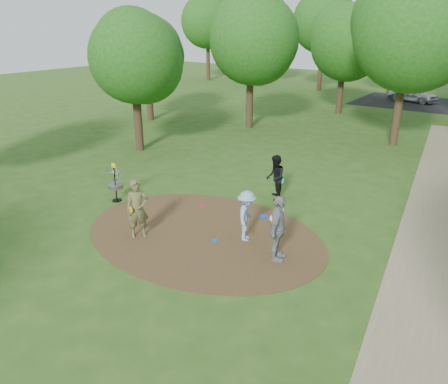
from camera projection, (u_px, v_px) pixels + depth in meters
The scene contains 13 objects.
ground at pixel (203, 234), 14.44m from camera, with size 100.00×100.00×0.00m, color #2D5119.
dirt_clearing at pixel (203, 233), 14.43m from camera, with size 8.40×8.40×0.02m, color #47301C.
footpath at pixel (426, 267), 12.47m from camera, with size 2.00×40.00×0.01m, color #8C7A5B.
parking_lot at pixel (444, 106), 36.17m from camera, with size 14.00×8.00×0.01m, color black.
player_observer_with_disc at pixel (137, 209), 13.90m from camera, with size 0.80×0.85×1.95m.
player_throwing_with_disc at pixel (247, 216), 13.76m from camera, with size 1.24×1.23×1.66m.
player_walking_with_disc at pixel (275, 178), 16.95m from camera, with size 1.03×1.09×1.78m.
player_waiting_with_disc at pixel (278, 229), 12.52m from camera, with size 0.77×1.27×2.01m.
disc_ground_blue at pixel (215, 240), 13.93m from camera, with size 0.22×0.22×0.02m, color blue.
disc_ground_red at pixel (202, 206), 16.50m from camera, with size 0.22×0.22×0.02m, color red.
car_left at pixel (413, 94), 37.62m from camera, with size 1.64×4.08×1.39m, color #A2A3A9.
disc_golf_basket at pixel (115, 180), 16.76m from camera, with size 0.63×0.63×1.54m.
tree_ring at pixel (387, 55), 17.36m from camera, with size 37.37×45.54×9.14m.
Camera 1 is at (8.02, -10.16, 6.57)m, focal length 35.00 mm.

